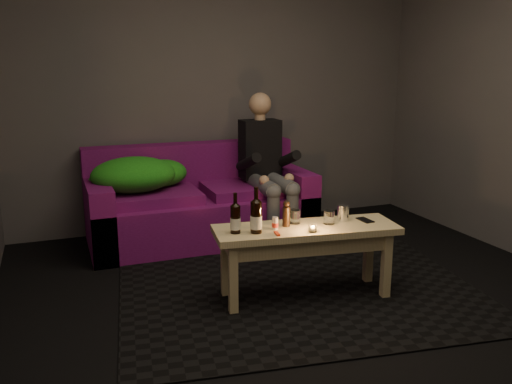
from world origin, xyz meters
TOP-DOWN VIEW (x-y plane):
  - floor at (0.00, 0.00)m, footprint 4.50×4.50m
  - room at (0.00, 0.47)m, footprint 4.50×4.50m
  - rug at (-0.01, 0.38)m, footprint 2.66×2.09m
  - sofa at (-0.35, 1.82)m, footprint 1.95×0.88m
  - green_blanket at (-0.88, 1.81)m, footprint 0.86×0.58m
  - person at (0.24, 1.66)m, footprint 0.35×0.81m
  - coffee_table at (-0.01, 0.33)m, footprint 1.27×0.55m
  - beer_bottle_a at (-0.50, 0.36)m, footprint 0.07×0.07m
  - beer_bottle_b at (-0.37, 0.32)m, footprint 0.08×0.08m
  - salt_shaker at (-0.23, 0.35)m, footprint 0.05×0.05m
  - pepper_mill at (-0.13, 0.38)m, footprint 0.06×0.06m
  - tumbler_back at (-0.05, 0.43)m, footprint 0.10×0.10m
  - tealight at (-0.02, 0.21)m, footprint 0.05×0.05m
  - tumbler_front at (0.16, 0.33)m, footprint 0.08×0.08m
  - steel_cup at (0.29, 0.37)m, footprint 0.09×0.09m
  - smartphone at (0.43, 0.31)m, footprint 0.07×0.14m
  - red_lighter at (-0.26, 0.24)m, footprint 0.03×0.08m

SIDE VIEW (x-z plane):
  - floor at x=0.00m, z-range 0.00..0.00m
  - rug at x=-0.01m, z-range 0.00..0.01m
  - sofa at x=-0.35m, z-range -0.12..0.72m
  - coffee_table at x=-0.01m, z-range 0.16..0.66m
  - smartphone at x=0.43m, z-range 0.50..0.51m
  - red_lighter at x=-0.26m, z-range 0.50..0.51m
  - tealight at x=-0.02m, z-range 0.50..0.54m
  - salt_shaker at x=-0.23m, z-range 0.50..0.58m
  - tumbler_front at x=0.16m, z-range 0.50..0.59m
  - tumbler_back at x=-0.05m, z-range 0.50..0.59m
  - steel_cup at x=0.29m, z-range 0.50..0.61m
  - pepper_mill at x=-0.13m, z-range 0.50..0.63m
  - beer_bottle_a at x=-0.50m, z-range 0.47..0.73m
  - beer_bottle_b at x=-0.37m, z-range 0.46..0.76m
  - green_blanket at x=-0.88m, z-range 0.48..0.78m
  - person at x=0.24m, z-range 0.02..1.32m
  - room at x=0.00m, z-range -0.61..3.89m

